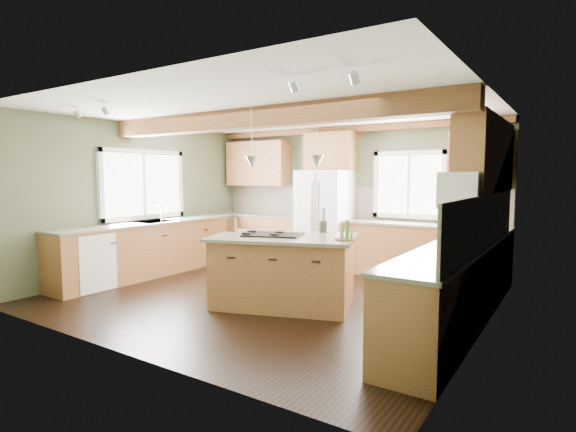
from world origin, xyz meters
The scene contains 37 objects.
floor centered at (0.00, 0.00, 0.00)m, with size 5.60×5.60×0.00m, color black.
ceiling centered at (0.00, 0.00, 2.60)m, with size 5.60×5.60×0.00m, color silver.
wall_back centered at (0.00, 2.50, 1.30)m, with size 5.60×5.60×0.00m, color #4C543C.
wall_left centered at (-2.80, 0.00, 1.30)m, with size 5.00×5.00×0.00m, color #4C543C.
wall_right centered at (2.80, 0.00, 1.30)m, with size 5.00×5.00×0.00m, color #4C543C.
ceiling_beam centered at (0.00, -0.28, 2.47)m, with size 5.55×0.26×0.26m, color #4D2816.
soffit_trim centered at (0.00, 2.40, 2.54)m, with size 5.55×0.20×0.10m, color #4D2816.
backsplash_back centered at (0.00, 2.48, 1.21)m, with size 5.58×0.03×0.58m, color brown.
backsplash_right centered at (2.78, 0.05, 1.21)m, with size 0.03×3.70×0.58m, color brown.
base_cab_back_left centered at (-1.79, 2.20, 0.44)m, with size 2.02×0.60×0.88m, color brown.
counter_back_left centered at (-1.79, 2.20, 0.90)m, with size 2.06×0.64×0.04m, color #4A4336.
base_cab_back_right centered at (1.49, 2.20, 0.44)m, with size 2.62×0.60×0.88m, color brown.
counter_back_right centered at (1.49, 2.20, 0.90)m, with size 2.66×0.64×0.04m, color #4A4336.
base_cab_left centered at (-2.50, 0.05, 0.44)m, with size 0.60×3.70×0.88m, color brown.
counter_left centered at (-2.50, 0.05, 0.90)m, with size 0.64×3.74×0.04m, color #4A4336.
base_cab_right centered at (2.50, 0.05, 0.44)m, with size 0.60×3.70×0.88m, color brown.
counter_right centered at (2.50, 0.05, 0.90)m, with size 0.64×3.74×0.04m, color #4A4336.
upper_cab_back_left centered at (-1.99, 2.33, 1.95)m, with size 1.40×0.35×0.90m, color brown.
upper_cab_over_fridge centered at (-0.30, 2.33, 2.15)m, with size 0.96×0.35×0.70m, color brown.
upper_cab_right centered at (2.62, 0.90, 1.95)m, with size 0.35×2.20×0.90m, color brown.
upper_cab_back_corner centered at (2.30, 2.33, 1.95)m, with size 0.90×0.35×0.90m, color brown.
window_left centered at (-2.78, 0.05, 1.55)m, with size 0.04×1.60×1.05m, color white.
window_back centered at (1.15, 2.48, 1.55)m, with size 1.10×0.04×1.00m, color white.
sink centered at (-2.50, 0.05, 0.91)m, with size 0.50×0.65×0.03m, color #262628.
faucet centered at (-2.32, 0.05, 1.05)m, with size 0.02×0.02×0.28m, color #B2B2B7.
dishwasher centered at (-2.49, -1.25, 0.43)m, with size 0.60×0.60×0.84m, color white.
oven centered at (2.49, -1.25, 0.43)m, with size 0.60×0.72×0.84m, color white.
microwave centered at (2.58, -0.05, 1.55)m, with size 0.40×0.70×0.38m, color white.
pendant_left centered at (-0.01, -0.42, 1.88)m, with size 0.18×0.18×0.16m, color #B2B2B7.
pendant_right centered at (0.81, -0.13, 1.88)m, with size 0.18×0.18×0.16m, color #B2B2B7.
refrigerator centered at (-0.30, 2.12, 0.90)m, with size 0.90×0.74×1.80m, color white.
island centered at (0.40, -0.28, 0.44)m, with size 1.73×1.06×0.88m, color olive.
island_top centered at (0.40, -0.28, 0.90)m, with size 1.84×1.17×0.04m, color #4A4336.
cooktop centered at (0.26, -0.32, 0.93)m, with size 0.75×0.50×0.02m, color black.
knife_block centered at (-0.45, -0.31, 1.01)m, with size 0.11×0.09×0.19m, color #58331A.
utensil_crock centered at (0.66, 0.31, 1.00)m, with size 0.12×0.12×0.16m, color #3A322E.
bottle_tray centered at (1.24, -0.20, 1.04)m, with size 0.26×0.26×0.23m, color brown, non-canonical shape.
Camera 1 is at (3.64, -5.12, 1.70)m, focal length 28.00 mm.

